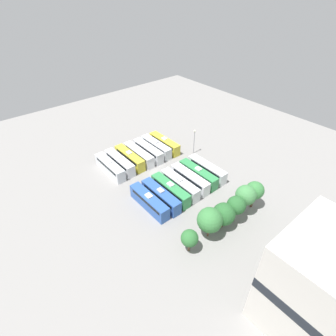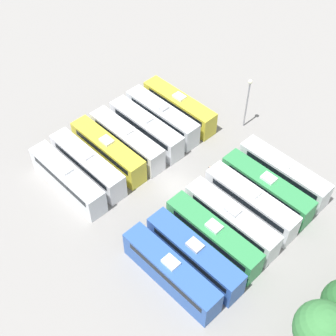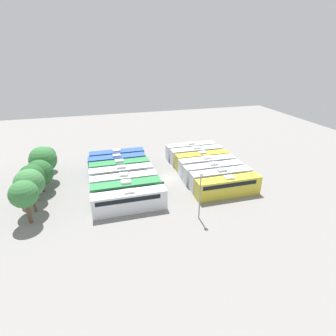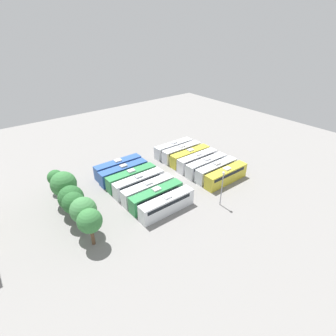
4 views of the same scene
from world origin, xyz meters
name	(u,v)px [view 4 (image 4 of 4)]	position (x,y,z in m)	size (l,w,h in m)	color
ground_plane	(171,178)	(0.00, 0.00, 0.00)	(122.64, 122.64, 0.00)	gray
bus_0	(226,175)	(-9.27, -8.52, 1.85)	(2.44, 11.69, 3.73)	gold
bus_1	(216,170)	(-6.17, -8.65, 1.85)	(2.44, 11.69, 3.73)	silver
bus_2	(206,165)	(-3.11, -8.44, 1.85)	(2.44, 11.69, 3.73)	silver
bus_3	(197,160)	(0.12, -8.55, 1.85)	(2.44, 11.69, 3.73)	silver
bus_4	(190,156)	(3.02, -8.74, 1.85)	(2.44, 11.69, 3.73)	gold
bus_5	(182,152)	(6.27, -8.64, 1.85)	(2.44, 11.69, 3.73)	white
bus_6	(174,148)	(9.38, -8.43, 1.85)	(2.44, 11.69, 3.73)	silver
bus_7	(167,204)	(-9.51, 8.64, 1.85)	(2.44, 11.69, 3.73)	silver
bus_8	(156,196)	(-6.20, 8.69, 1.85)	(2.44, 11.69, 3.73)	#338C4C
bus_9	(148,190)	(-3.27, 8.72, 1.85)	(2.44, 11.69, 3.73)	silver
bus_10	(139,183)	(0.12, 8.80, 1.85)	(2.44, 11.69, 3.73)	silver
bus_11	(131,177)	(3.12, 8.82, 1.85)	(2.44, 11.69, 3.73)	#338C4C
bus_12	(124,172)	(6.19, 9.03, 1.85)	(2.44, 11.69, 3.73)	#2D56A8
bus_13	(118,167)	(9.28, 8.74, 1.85)	(2.44, 11.69, 3.73)	#2D56A8
worker_person	(176,185)	(-4.13, 1.79, 0.80)	(0.36, 0.36, 1.73)	#333338
light_pole	(222,183)	(-14.29, -1.17, 5.21)	(0.60, 0.60, 7.66)	gray
tree_0	(90,221)	(-8.64, 23.28, 4.80)	(4.01, 4.01, 6.86)	brown
tree_1	(83,210)	(-5.66, 23.07, 5.00)	(4.43, 4.43, 7.23)	brown
tree_2	(74,203)	(-2.10, 23.44, 4.52)	(3.96, 3.96, 6.54)	brown
tree_3	(71,198)	(1.01, 22.93, 3.65)	(4.72, 4.72, 6.02)	brown
tree_4	(64,184)	(5.08, 22.73, 4.58)	(5.00, 5.00, 7.09)	brown
tree_5	(55,178)	(10.42, 22.81, 3.54)	(3.31, 3.31, 5.22)	brown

